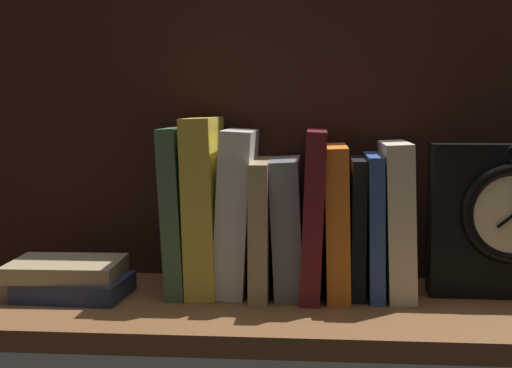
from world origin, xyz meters
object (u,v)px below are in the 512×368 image
Objects in this scene: book_orange_pandolfini at (337,219)px; book_black_skeptic at (357,226)px; book_maroon_dawkins at (314,211)px; framed_clock at (508,219)px; book_blue_modern at (374,224)px; book_stack_side at (71,278)px; book_tan_shortstories at (263,226)px; book_cream_twain at (396,218)px; book_gray_chess at (288,225)px; book_white_catcher at (236,211)px; book_yellow_seinlanguage at (205,204)px; book_green_romantic at (180,209)px.

book_orange_pandolfini is 1.09× the size of book_black_skeptic.
framed_clock is (24.99, -0.44, -0.66)cm from book_maroon_dawkins.
book_blue_modern is 1.18× the size of book_stack_side.
book_tan_shortstories is 0.90× the size of book_orange_pandolfini.
book_maroon_dawkins is at bearing 180.00° from book_cream_twain.
book_maroon_dawkins is (3.42, 0.00, 1.90)cm from book_gray_chess.
book_white_catcher is 16.11cm from book_black_skeptic.
book_black_skeptic is (9.13, 0.00, 0.06)cm from book_gray_chess.
book_yellow_seinlanguage is at bearing 180.00° from book_white_catcher.
book_yellow_seinlanguage reaches higher than book_orange_pandolfini.
book_stack_side is at bearing -170.15° from book_gray_chess.
book_yellow_seinlanguage is 1.32× the size of book_tan_shortstories.
book_green_romantic is at bearing 180.00° from book_maroon_dawkins.
book_tan_shortstories is 0.81× the size of book_maroon_dawkins.
book_tan_shortstories is at bearing 180.00° from book_blue_modern.
book_orange_pandolfini is 21.96cm from framed_clock.
book_cream_twain is (14.27, 0.00, 1.12)cm from book_gray_chess.
book_maroon_dawkins is 1.17× the size of book_blue_modern.
book_stack_side is at bearing -171.96° from book_orange_pandolfini.
book_orange_pandolfini is at bearing 180.00° from book_blue_modern.
book_maroon_dawkins is at bearing 179.00° from framed_clock.
book_maroon_dawkins is at bearing 0.00° from book_green_romantic.
book_white_catcher is 1.08× the size of framed_clock.
book_maroon_dawkins is (14.51, 0.00, -0.79)cm from book_yellow_seinlanguage.
book_gray_chess is at bearing 9.85° from book_stack_side.
book_tan_shortstories is 3.37cm from book_gray_chess.
framed_clock is at bearing -0.71° from book_white_catcher.
book_cream_twain is 43.32cm from book_stack_side.
book_green_romantic reaches higher than book_maroon_dawkins.
book_gray_chess is (14.52, 0.00, -2.05)cm from book_green_romantic.
book_maroon_dawkins is 6.01cm from book_black_skeptic.
book_tan_shortstories is at bearing 179.21° from framed_clock.
book_white_catcher is at bearing 179.29° from framed_clock.
book_stack_side is at bearing -164.00° from book_yellow_seinlanguage.
book_gray_chess is 3.91cm from book_maroon_dawkins.
book_yellow_seinlanguage is 22.51cm from book_blue_modern.
book_green_romantic is at bearing 180.00° from book_white_catcher.
framed_clock is 57.20cm from book_stack_side.
book_maroon_dawkins is at bearing 180.00° from book_blue_modern.
book_gray_chess is 0.89× the size of book_cream_twain.
book_black_skeptic is 38.12cm from book_stack_side.
book_blue_modern is 0.93× the size of framed_clock.
book_yellow_seinlanguage is 8.22cm from book_tan_shortstories.
book_yellow_seinlanguage is at bearing 180.00° from book_gray_chess.
book_white_catcher is 1.10× the size of book_orange_pandolfini.
book_gray_chess is at bearing 180.00° from book_blue_modern.
book_yellow_seinlanguage is 1.49× the size of book_stack_side.
book_green_romantic is at bearing 180.00° from book_blue_modern.
book_gray_chess is 0.91× the size of book_orange_pandolfini.
book_green_romantic is 1.19× the size of book_blue_modern.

